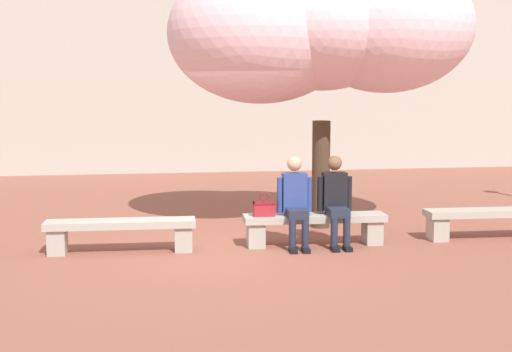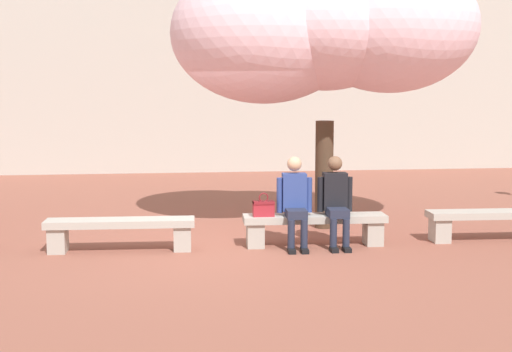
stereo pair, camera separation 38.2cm
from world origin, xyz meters
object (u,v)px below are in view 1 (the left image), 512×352
object	(u,v)px
person_seated_right	(336,197)
handbag	(264,207)
stone_bench_center	(315,224)
cherry_tree_main	(317,30)
stone_bench_near_west	(121,230)
person_seated_left	(295,198)
stone_bench_near_east	(492,218)

from	to	relation	value
person_seated_right	handbag	xyz separation A→B (m)	(-1.04, 0.03, -0.12)
stone_bench_center	cherry_tree_main	xyz separation A→B (m)	(0.33, 1.30, 2.85)
stone_bench_center	person_seated_right	bearing A→B (deg)	-10.34
stone_bench_near_west	stone_bench_center	distance (m)	2.75
stone_bench_center	person_seated_left	distance (m)	0.49
person_seated_left	cherry_tree_main	world-z (taller)	cherry_tree_main
stone_bench_center	person_seated_right	world-z (taller)	person_seated_right
handbag	cherry_tree_main	bearing A→B (deg)	50.94
person_seated_left	handbag	size ratio (longest dim) A/B	3.81
stone_bench_center	handbag	size ratio (longest dim) A/B	6.10
person_seated_right	handbag	world-z (taller)	person_seated_right
stone_bench_near_west	person_seated_right	bearing A→B (deg)	-1.01
stone_bench_near_west	handbag	xyz separation A→B (m)	(2.00, -0.03, 0.27)
handbag	stone_bench_near_west	bearing A→B (deg)	179.19
stone_bench_near_east	stone_bench_near_west	bearing A→B (deg)	180.00
stone_bench_near_east	person_seated_left	world-z (taller)	person_seated_left
stone_bench_near_west	person_seated_right	xyz separation A→B (m)	(3.04, -0.05, 0.39)
person_seated_left	handbag	xyz separation A→B (m)	(-0.45, 0.03, -0.12)
stone_bench_near_east	person_seated_right	bearing A→B (deg)	-178.75
stone_bench_center	handbag	xyz separation A→B (m)	(-0.75, -0.03, 0.27)
stone_bench_near_west	handbag	world-z (taller)	handbag
stone_bench_near_east	person_seated_right	distance (m)	2.49
stone_bench_center	person_seated_right	size ratio (longest dim) A/B	1.60
handbag	cherry_tree_main	world-z (taller)	cherry_tree_main
person_seated_left	cherry_tree_main	xyz separation A→B (m)	(0.63, 1.35, 2.46)
stone_bench_near_east	person_seated_right	size ratio (longest dim) A/B	1.60
person_seated_left	cherry_tree_main	size ratio (longest dim) A/B	0.27
stone_bench_near_west	person_seated_right	world-z (taller)	person_seated_right
stone_bench_near_west	stone_bench_near_east	world-z (taller)	same
stone_bench_center	person_seated_right	distance (m)	0.49
cherry_tree_main	stone_bench_near_east	bearing A→B (deg)	-28.20
stone_bench_near_west	cherry_tree_main	xyz separation A→B (m)	(3.08, 1.30, 2.85)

